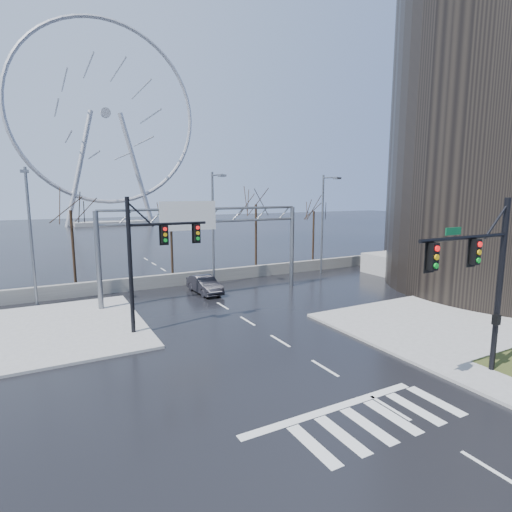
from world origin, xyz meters
TOP-DOWN VIEW (x-y plane):
  - ground at (0.00, 0.00)m, footprint 260.00×260.00m
  - sidewalk_right_ext at (10.00, 2.00)m, footprint 12.00×10.00m
  - sidewalk_far at (-11.00, 12.00)m, footprint 10.00×12.00m
  - tower_podium at (29.00, 8.00)m, footprint 22.00×18.00m
  - barrier_wall at (0.00, 20.00)m, footprint 52.00×0.50m
  - signal_mast_near at (5.14, -4.04)m, footprint 5.52×0.41m
  - signal_mast_far at (-5.87, 8.96)m, footprint 4.72×0.41m
  - sign_gantry at (-0.38, 14.96)m, footprint 16.36×0.40m
  - streetlight_left at (-12.00, 18.16)m, footprint 0.50×2.55m
  - streetlight_mid at (2.00, 18.16)m, footprint 0.50×2.55m
  - streetlight_right at (14.00, 18.16)m, footprint 0.50×2.55m
  - tree_left at (-9.00, 23.50)m, footprint 3.75×3.75m
  - tree_center at (0.00, 24.50)m, footprint 3.25×3.25m
  - tree_right at (9.00, 23.50)m, footprint 3.90×3.90m
  - tree_far_right at (17.00, 24.00)m, footprint 3.40×3.40m
  - ferris_wheel at (5.00, 95.00)m, footprint 45.00×6.00m
  - car at (0.22, 16.18)m, footprint 1.77×4.46m

SIDE VIEW (x-z plane):
  - ground at x=0.00m, z-range 0.00..0.00m
  - sidewalk_right_ext at x=10.00m, z-range 0.00..0.15m
  - sidewalk_far at x=-11.00m, z-range 0.00..0.15m
  - barrier_wall at x=0.00m, z-range 0.00..1.10m
  - car at x=0.22m, z-range 0.00..1.45m
  - tower_podium at x=29.00m, z-range 0.00..2.00m
  - signal_mast_far at x=-5.87m, z-range 0.83..8.83m
  - signal_mast_near at x=5.14m, z-range 0.87..8.87m
  - tree_center at x=0.00m, z-range 1.92..8.42m
  - sign_gantry at x=-0.38m, z-range 1.38..8.98m
  - tree_far_right at x=17.00m, z-range 2.01..8.81m
  - streetlight_left at x=-12.00m, z-range 0.89..10.89m
  - streetlight_mid at x=2.00m, z-range 0.89..10.89m
  - streetlight_right at x=14.00m, z-range 0.89..10.89m
  - tree_left at x=-9.00m, z-range 2.23..9.73m
  - tree_right at x=9.00m, z-range 2.32..10.12m
  - ferris_wheel at x=5.00m, z-range 0.68..51.59m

